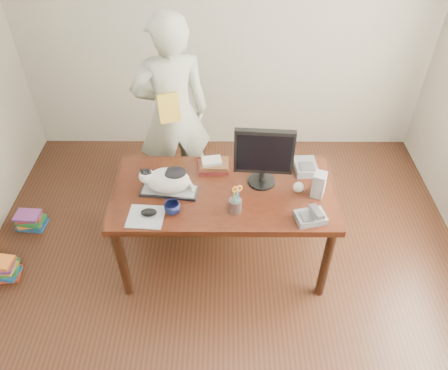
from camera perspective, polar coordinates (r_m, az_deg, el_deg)
room at (r=2.30m, az=-0.07°, el=0.25°), size 4.50×4.50×4.50m
desk at (r=3.31m, az=0.01°, el=-1.74°), size 1.60×0.80×0.75m
keyboard at (r=3.16m, az=-7.16°, el=-0.76°), size 0.42×0.20×0.02m
cat at (r=3.09m, az=-7.56°, el=0.70°), size 0.40×0.22×0.23m
monitor at (r=3.05m, az=5.21°, el=3.93°), size 0.42×0.22×0.47m
pen_cup at (r=2.96m, az=1.47°, el=-2.50°), size 0.12×0.12×0.22m
mousepad at (r=3.01m, az=-10.17°, el=-4.09°), size 0.26×0.24×0.01m
mouse at (r=3.00m, az=-9.79°, el=-3.53°), size 0.11×0.08×0.04m
coffee_mug at (r=2.98m, az=-6.78°, el=-3.02°), size 0.15×0.15×0.09m
phone at (r=2.98m, az=11.31°, el=-4.07°), size 0.22×0.20×0.09m
speaker at (r=3.13m, az=12.28°, el=0.05°), size 0.11×0.12×0.19m
baseball at (r=3.17m, az=9.70°, el=-0.28°), size 0.08×0.08×0.08m
book_stack at (r=3.32m, az=-1.38°, el=2.61°), size 0.24×0.19×0.09m
calculator at (r=3.37m, az=10.60°, el=2.34°), size 0.17×0.22×0.07m
person at (r=3.74m, az=-6.74°, el=9.10°), size 0.74×0.60×1.76m
held_book at (r=3.51m, az=-7.22°, el=9.93°), size 0.19×0.15×0.23m
book_pile_a at (r=3.92m, az=-26.94°, el=-9.76°), size 0.27×0.22×0.18m
book_pile_b at (r=4.24m, az=-23.95°, el=-4.21°), size 0.26×0.20×0.15m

